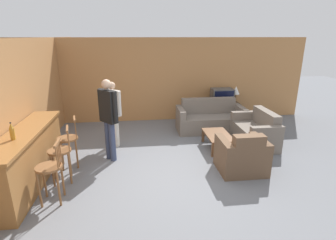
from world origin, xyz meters
name	(u,v)px	position (x,y,z in m)	size (l,w,h in m)	color
ground_plane	(179,173)	(0.00, 0.00, 0.00)	(24.00, 24.00, 0.00)	slate
wall_back	(161,80)	(0.00, 3.62, 1.30)	(9.40, 0.08, 2.60)	#B27A47
wall_left	(30,100)	(-3.12, 1.31, 1.30)	(0.08, 8.62, 2.60)	#B27A47
bar_counter	(29,158)	(-2.78, -0.03, 0.53)	(0.55, 2.58, 1.05)	brown
bar_chair_near	(50,171)	(-2.22, -0.65, 0.57)	(0.43, 0.43, 1.06)	brown
bar_chair_mid	(61,154)	(-2.22, -0.02, 0.57)	(0.50, 0.50, 1.06)	brown
bar_chair_far	(69,141)	(-2.22, 0.59, 0.57)	(0.50, 0.50, 1.06)	brown
couch_far	(210,119)	(1.31, 2.41, 0.33)	(1.91, 0.84, 0.90)	#70665B
armchair_near	(242,156)	(1.28, -0.06, 0.33)	(0.91, 0.80, 0.88)	brown
loveseat_right	(256,132)	(2.18, 1.28, 0.32)	(0.77, 1.41, 0.87)	#70665B
coffee_table	(218,136)	(1.14, 1.12, 0.31)	(0.57, 0.98, 0.36)	brown
tv_unit	(221,112)	(1.91, 3.25, 0.28)	(1.18, 0.51, 0.56)	black
tv	(222,96)	(1.91, 3.25, 0.81)	(0.68, 0.44, 0.49)	#4C4C4C
bottle	(12,132)	(-2.79, -0.43, 1.18)	(0.07, 0.07, 0.29)	#B27A23
table_lamp	(236,91)	(2.36, 3.25, 0.97)	(0.23, 0.23, 0.55)	brown
person_by_window	(113,110)	(-1.37, 1.61, 0.91)	(0.42, 0.39, 1.61)	silver
person_by_counter	(109,115)	(-1.40, 0.82, 1.02)	(0.42, 0.44, 1.80)	#384260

